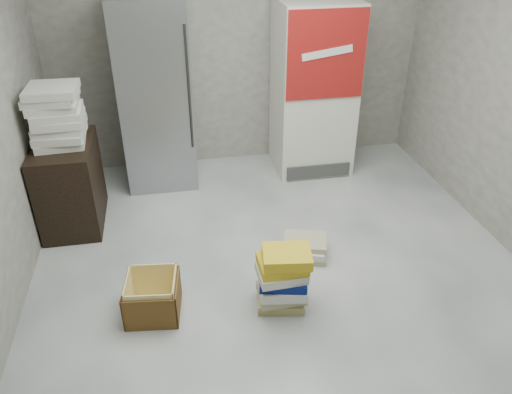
{
  "coord_description": "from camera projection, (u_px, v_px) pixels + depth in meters",
  "views": [
    {
      "loc": [
        -0.8,
        -2.8,
        2.61
      ],
      "look_at": [
        -0.14,
        0.7,
        0.5
      ],
      "focal_mm": 35.0,
      "sensor_mm": 36.0,
      "label": 1
    }
  ],
  "objects": [
    {
      "name": "ground",
      "position": [
        291.0,
        296.0,
        3.83
      ],
      "size": [
        5.0,
        5.0,
        0.0
      ],
      "primitive_type": "plane",
      "color": "silver",
      "rests_on": "ground"
    },
    {
      "name": "room_shell",
      "position": [
        302.0,
        64.0,
        2.92
      ],
      "size": [
        4.04,
        5.04,
        2.82
      ],
      "color": "#A59F94",
      "rests_on": "ground"
    },
    {
      "name": "steel_fridge",
      "position": [
        155.0,
        94.0,
        5.0
      ],
      "size": [
        0.7,
        0.72,
        1.9
      ],
      "color": "#B0B3B8",
      "rests_on": "ground"
    },
    {
      "name": "wood_shelf",
      "position": [
        70.0,
        184.0,
        4.53
      ],
      "size": [
        0.5,
        0.8,
        0.8
      ],
      "primitive_type": "cube",
      "color": "black",
      "rests_on": "ground"
    },
    {
      "name": "cardboard_box",
      "position": [
        153.0,
        299.0,
        3.63
      ],
      "size": [
        0.43,
        0.43,
        0.31
      ],
      "rotation": [
        0.0,
        0.0,
        -0.12
      ],
      "color": "yellow",
      "rests_on": "ground"
    },
    {
      "name": "phonebook_stack_main",
      "position": [
        283.0,
        279.0,
        3.63
      ],
      "size": [
        0.41,
        0.35,
        0.5
      ],
      "rotation": [
        0.0,
        0.0,
        -0.11
      ],
      "color": "#9E9358",
      "rests_on": "ground"
    },
    {
      "name": "supply_box_stack",
      "position": [
        57.0,
        116.0,
        4.2
      ],
      "size": [
        0.45,
        0.44,
        0.52
      ],
      "color": "silver",
      "rests_on": "wood_shelf"
    },
    {
      "name": "coke_cooler",
      "position": [
        313.0,
        89.0,
        5.29
      ],
      "size": [
        0.8,
        0.73,
        1.8
      ],
      "color": "silver",
      "rests_on": "ground"
    },
    {
      "name": "phonebook_stack_side",
      "position": [
        305.0,
        248.0,
        4.24
      ],
      "size": [
        0.43,
        0.39,
        0.16
      ],
      "rotation": [
        0.0,
        0.0,
        -0.42
      ],
      "color": "tan",
      "rests_on": "ground"
    }
  ]
}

